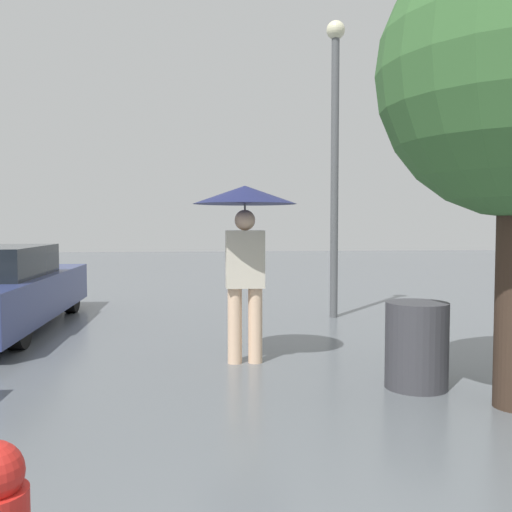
{
  "coord_description": "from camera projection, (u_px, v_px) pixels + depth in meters",
  "views": [
    {
      "loc": [
        -0.32,
        -0.64,
        1.46
      ],
      "look_at": [
        0.28,
        5.29,
        1.13
      ],
      "focal_mm": 40.0,
      "sensor_mm": 36.0,
      "label": 1
    }
  ],
  "objects": [
    {
      "name": "street_lamp",
      "position": [
        335.0,
        139.0,
        8.8
      ],
      "size": [
        0.28,
        0.28,
        4.57
      ],
      "color": "#515456",
      "rests_on": "ground_plane"
    },
    {
      "name": "pedestrian",
      "position": [
        245.0,
        221.0,
        5.93
      ],
      "size": [
        1.09,
        1.09,
        1.86
      ],
      "color": "beige",
      "rests_on": "ground_plane"
    },
    {
      "name": "trash_bin",
      "position": [
        417.0,
        345.0,
        5.08
      ],
      "size": [
        0.56,
        0.56,
        0.77
      ],
      "color": "#38383D",
      "rests_on": "ground_plane"
    }
  ]
}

